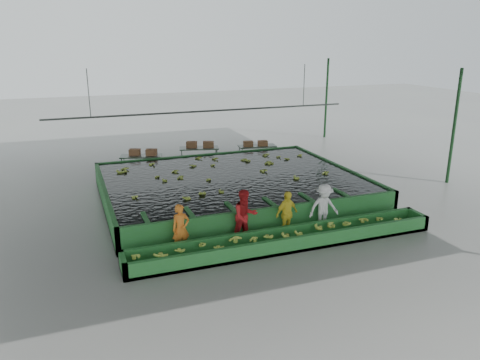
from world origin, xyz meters
name	(u,v)px	position (x,y,z in m)	size (l,w,h in m)	color
ground	(245,209)	(0.00, 0.00, 0.00)	(80.00, 80.00, 0.00)	gray
shed_roof	(245,74)	(0.00, 0.00, 5.00)	(20.00, 22.00, 0.04)	#939497
shed_posts	(245,144)	(0.00, 0.00, 2.50)	(20.00, 22.00, 5.00)	#163A1A
flotation_tank	(231,186)	(0.00, 1.50, 0.45)	(10.00, 8.00, 0.90)	#256C2D
tank_water	(231,177)	(0.00, 1.50, 0.85)	(9.70, 7.70, 0.00)	black
sorting_trough	(287,240)	(0.00, -3.60, 0.25)	(10.00, 1.00, 0.50)	#256C2D
cableway_rail	(205,111)	(0.00, 5.00, 3.00)	(0.08, 0.08, 14.00)	#59605B
rail_hanger_left	(89,93)	(-5.00, 5.00, 4.00)	(0.04, 0.04, 2.00)	#59605B
rail_hanger_right	(304,85)	(5.00, 5.00, 4.00)	(0.04, 0.04, 2.00)	#59605B
worker_a	(181,229)	(-3.11, -2.80, 0.75)	(0.55, 0.36, 1.51)	orange
worker_b	(245,216)	(-1.07, -2.80, 0.86)	(0.84, 0.65, 1.73)	#AC191C
worker_c	(287,214)	(0.38, -2.80, 0.76)	(0.89, 0.37, 1.51)	yellow
worker_d	(324,207)	(1.73, -2.80, 0.80)	(1.04, 0.60, 1.61)	silver
packing_table_left	(142,164)	(-2.84, 6.24, 0.44)	(1.94, 0.77, 0.88)	#59605B
packing_table_mid	(199,156)	(0.17, 6.88, 0.44)	(1.95, 0.78, 0.89)	#59605B
packing_table_right	(257,154)	(3.13, 6.33, 0.44)	(1.92, 0.77, 0.87)	#59605B
box_stack_left	(143,155)	(-2.73, 6.32, 0.88)	(1.29, 0.36, 0.28)	brown
box_stack_mid	(200,147)	(0.23, 6.89, 0.89)	(1.38, 0.38, 0.30)	brown
box_stack_right	(255,146)	(3.00, 6.26, 0.87)	(1.24, 0.34, 0.27)	brown
floating_bananas	(225,172)	(0.00, 2.30, 0.85)	(8.31, 5.67, 0.11)	#A1BC3F
trough_bananas	(287,235)	(0.00, -3.60, 0.40)	(9.63, 0.64, 0.13)	#A1BC3F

